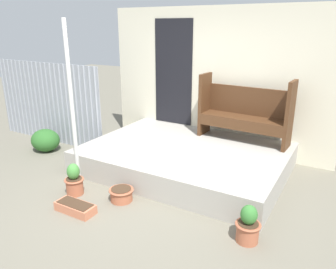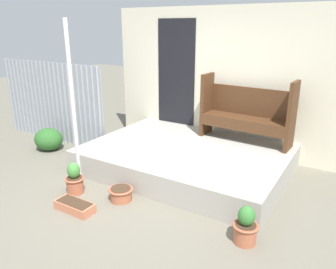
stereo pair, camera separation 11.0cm
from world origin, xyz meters
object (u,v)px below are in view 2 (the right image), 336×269
(shrub_by_fence, at_px, (49,139))
(bench, at_px, (247,111))
(flower_pot_left, at_px, (75,180))
(support_post, at_px, (73,106))
(flower_pot_middle, at_px, (121,193))
(flower_pot_right, at_px, (246,227))
(planter_box_rect, at_px, (75,206))

(shrub_by_fence, bearing_deg, bench, 22.81)
(flower_pot_left, height_order, shrub_by_fence, flower_pot_left)
(support_post, height_order, flower_pot_left, support_post)
(flower_pot_left, xyz_separation_m, shrub_by_fence, (-1.71, 0.96, 0.01))
(bench, xyz_separation_m, shrub_by_fence, (-3.35, -1.41, -0.70))
(support_post, relative_size, flower_pot_middle, 7.00)
(bench, distance_m, shrub_by_fence, 3.70)
(flower_pot_middle, bearing_deg, bench, 66.22)
(bench, bearing_deg, flower_pot_right, -67.46)
(support_post, bearing_deg, planter_box_rect, -48.18)
(planter_box_rect, bearing_deg, flower_pot_middle, 57.51)
(flower_pot_middle, height_order, flower_pot_right, flower_pot_right)
(flower_pot_middle, bearing_deg, support_post, 172.44)
(support_post, distance_m, shrub_by_fence, 1.89)
(bench, height_order, flower_pot_right, bench)
(flower_pot_right, distance_m, planter_box_rect, 2.14)
(flower_pot_middle, relative_size, shrub_by_fence, 0.61)
(flower_pot_left, bearing_deg, support_post, 126.85)
(bench, distance_m, flower_pot_right, 2.44)
(support_post, height_order, planter_box_rect, support_post)
(support_post, height_order, flower_pot_right, support_post)
(planter_box_rect, bearing_deg, flower_pot_right, 13.83)
(flower_pot_left, relative_size, flower_pot_middle, 1.37)
(support_post, height_order, bench, support_post)
(bench, bearing_deg, flower_pot_middle, -110.87)
(bench, relative_size, planter_box_rect, 2.89)
(bench, relative_size, flower_pot_left, 3.37)
(support_post, relative_size, flower_pot_left, 5.12)
(bench, distance_m, flower_pot_left, 2.97)
(support_post, relative_size, shrub_by_fence, 4.30)
(shrub_by_fence, bearing_deg, flower_pot_right, -10.74)
(flower_pot_middle, bearing_deg, planter_box_rect, -122.49)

